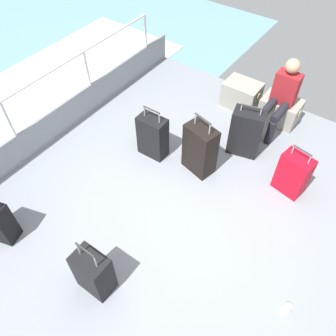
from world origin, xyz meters
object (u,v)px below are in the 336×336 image
object	(u,v)px
suitcase_2	(293,174)
suitcase_3	(246,132)
cargo_crate_1	(280,110)
paper_cup	(287,308)
suitcase_6	(200,149)
cargo_crate_0	(241,94)
suitcase_4	(153,136)
suitcase_5	(94,273)
passenger_seated	(281,96)

from	to	relation	value
suitcase_2	suitcase_3	distance (m)	0.85
cargo_crate_1	paper_cup	xyz separation A→B (m)	(1.26, -2.66, -0.14)
suitcase_6	cargo_crate_1	bearing A→B (deg)	73.22
cargo_crate_0	paper_cup	distance (m)	3.28
cargo_crate_0	cargo_crate_1	xyz separation A→B (m)	(0.65, 0.00, -0.01)
suitcase_2	cargo_crate_1	bearing A→B (deg)	118.86
suitcase_4	suitcase_5	size ratio (longest dim) A/B	1.02
cargo_crate_0	passenger_seated	bearing A→B (deg)	-15.23
passenger_seated	suitcase_3	xyz separation A→B (m)	(-0.14, -0.74, -0.21)
passenger_seated	suitcase_2	distance (m)	1.25
suitcase_5	suitcase_4	bearing A→B (deg)	110.12
suitcase_5	paper_cup	size ratio (longest dim) A/B	7.70
cargo_crate_0	passenger_seated	xyz separation A→B (m)	(0.65, -0.18, 0.36)
cargo_crate_0	suitcase_5	xyz separation A→B (m)	(0.19, -3.56, 0.08)
cargo_crate_1	suitcase_2	xyz separation A→B (m)	(0.66, -1.20, 0.10)
cargo_crate_1	passenger_seated	bearing A→B (deg)	-90.00
suitcase_6	paper_cup	bearing A→B (deg)	-32.37
cargo_crate_1	suitcase_2	size ratio (longest dim) A/B	0.84
suitcase_4	suitcase_5	world-z (taller)	suitcase_4
paper_cup	suitcase_2	bearing A→B (deg)	112.21
passenger_seated	suitcase_6	size ratio (longest dim) A/B	1.21
passenger_seated	cargo_crate_0	bearing A→B (deg)	164.77
suitcase_5	suitcase_2	bearing A→B (deg)	64.62
cargo_crate_0	suitcase_4	distance (m)	1.76
cargo_crate_0	suitcase_3	world-z (taller)	suitcase_3
suitcase_2	suitcase_3	size ratio (longest dim) A/B	0.90
suitcase_5	paper_cup	xyz separation A→B (m)	(1.72, 0.90, -0.23)
cargo_crate_1	suitcase_3	world-z (taller)	suitcase_3
cargo_crate_1	passenger_seated	world-z (taller)	passenger_seated
suitcase_3	suitcase_5	bearing A→B (deg)	-96.92
suitcase_3	suitcase_5	size ratio (longest dim) A/B	1.04
suitcase_2	suitcase_4	size ratio (longest dim) A/B	0.92
cargo_crate_0	suitcase_4	size ratio (longest dim) A/B	0.75
cargo_crate_1	suitcase_4	world-z (taller)	suitcase_4
suitcase_3	suitcase_4	bearing A→B (deg)	-142.80
suitcase_4	paper_cup	size ratio (longest dim) A/B	7.83
suitcase_4	passenger_seated	bearing A→B (deg)	52.70
suitcase_2	suitcase_6	bearing A→B (deg)	-162.22
suitcase_4	suitcase_6	distance (m)	0.69
cargo_crate_0	suitcase_3	distance (m)	1.06
cargo_crate_0	suitcase_6	distance (m)	1.58
suitcase_5	paper_cup	bearing A→B (deg)	27.74
suitcase_2	cargo_crate_0	bearing A→B (deg)	137.66
suitcase_3	suitcase_6	bearing A→B (deg)	-117.40
suitcase_6	paper_cup	size ratio (longest dim) A/B	8.89
cargo_crate_0	suitcase_2	bearing A→B (deg)	-42.34
suitcase_4	suitcase_3	bearing A→B (deg)	37.20
suitcase_3	paper_cup	world-z (taller)	suitcase_3
suitcase_4	cargo_crate_1	bearing A→B (deg)	55.79
suitcase_5	cargo_crate_0	bearing A→B (deg)	93.12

